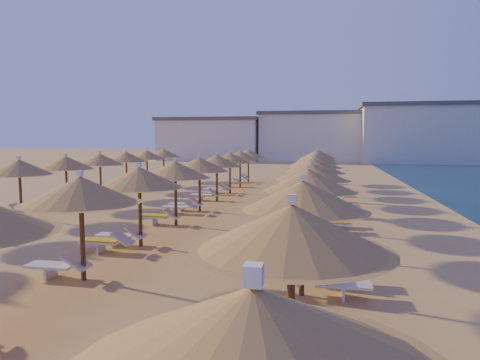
% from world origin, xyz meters
% --- Properties ---
extents(ground, '(220.00, 220.00, 0.00)m').
position_xyz_m(ground, '(0.00, 0.00, 0.00)').
color(ground, tan).
rests_on(ground, ground).
extents(hotel_blocks, '(45.41, 11.81, 8.10)m').
position_xyz_m(hotel_blocks, '(2.82, 46.35, 3.70)').
color(hotel_blocks, white).
rests_on(hotel_blocks, ground).
extents(parasol_row_east, '(2.92, 33.24, 2.71)m').
position_xyz_m(parasol_row_east, '(3.40, 0.06, 2.19)').
color(parasol_row_east, brown).
rests_on(parasol_row_east, ground).
extents(parasol_row_west, '(2.92, 33.24, 2.71)m').
position_xyz_m(parasol_row_west, '(-1.92, 0.06, 2.19)').
color(parasol_row_west, brown).
rests_on(parasol_row_west, ground).
extents(parasol_row_inland, '(2.92, 26.50, 2.71)m').
position_xyz_m(parasol_row_inland, '(-8.91, 3.43, 2.19)').
color(parasol_row_inland, brown).
rests_on(parasol_row_inland, ground).
extents(loungers, '(15.32, 30.87, 0.66)m').
position_xyz_m(loungers, '(-1.48, 0.61, 0.34)').
color(loungers, silver).
rests_on(loungers, ground).
extents(beachgoer_c, '(1.09, 0.92, 1.75)m').
position_xyz_m(beachgoer_c, '(4.22, 6.12, 0.88)').
color(beachgoer_c, tan).
rests_on(beachgoer_c, ground).
extents(beachgoer_b, '(1.10, 1.12, 1.83)m').
position_xyz_m(beachgoer_b, '(3.81, 1.47, 0.91)').
color(beachgoer_b, tan).
rests_on(beachgoer_b, ground).
extents(beachgoer_a, '(0.41, 0.60, 1.61)m').
position_xyz_m(beachgoer_a, '(3.28, 2.03, 0.80)').
color(beachgoer_a, tan).
rests_on(beachgoer_a, ground).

